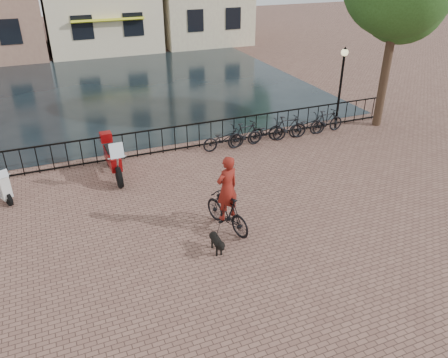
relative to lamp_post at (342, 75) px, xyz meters
name	(u,v)px	position (x,y,z in m)	size (l,w,h in m)	color
ground	(271,276)	(-7.20, -7.60, -2.38)	(100.00, 100.00, 0.00)	brown
canal_water	(128,88)	(-7.20, 9.70, -2.38)	(20.00, 20.00, 0.00)	black
railing	(175,139)	(-7.20, 0.40, -1.87)	(20.00, 0.05, 1.02)	black
lamp_post	(342,75)	(0.00, 0.00, 0.00)	(0.30, 0.30, 3.45)	black
cyclist	(227,198)	(-7.40, -5.30, -1.38)	(1.05, 1.99, 2.62)	black
dog	(217,243)	(-8.06, -6.19, -2.11)	(0.28, 0.81, 0.54)	black
motorcycle	(112,154)	(-9.78, -0.83, -1.55)	(0.63, 2.34, 1.66)	maroon
parked_bike_0	(224,139)	(-5.40, -0.20, -1.93)	(0.60, 1.72, 0.90)	black
parked_bike_1	(246,134)	(-4.45, -0.20, -1.88)	(0.47, 1.66, 1.00)	black
parked_bike_2	(267,132)	(-3.50, -0.20, -1.93)	(0.60, 1.72, 0.90)	black
parked_bike_3	(287,127)	(-2.55, -0.20, -1.88)	(0.47, 1.66, 1.00)	black
parked_bike_4	(307,125)	(-1.60, -0.20, -1.93)	(0.60, 1.72, 0.90)	black
parked_bike_5	(326,121)	(-0.65, -0.20, -1.88)	(0.47, 1.66, 1.00)	black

